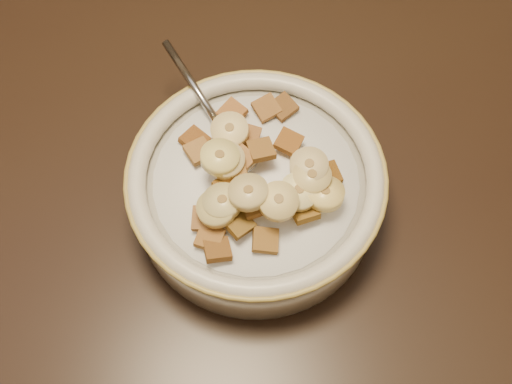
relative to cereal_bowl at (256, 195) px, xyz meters
name	(u,v)px	position (x,y,z in m)	size (l,w,h in m)	color
floor	(107,373)	(-0.24, 0.16, -0.82)	(4.00, 4.50, 0.10)	#422816
cereal_bowl	(256,195)	(0.00, 0.00, 0.00)	(0.21, 0.21, 0.05)	beige
milk	(256,181)	(0.00, 0.00, 0.02)	(0.17, 0.17, 0.00)	white
spoon	(235,149)	(0.00, 0.03, 0.03)	(0.04, 0.05, 0.01)	#A0A1A5
cereal_square_0	(289,142)	(0.04, 0.02, 0.04)	(0.02, 0.02, 0.01)	brown
cereal_square_1	(256,204)	(-0.01, -0.03, 0.04)	(0.02, 0.02, 0.01)	brown
cereal_square_2	(240,159)	(-0.01, 0.01, 0.05)	(0.02, 0.02, 0.01)	olive
cereal_square_3	(234,169)	(-0.02, 0.01, 0.05)	(0.02, 0.02, 0.01)	olive
cereal_square_4	(283,107)	(0.05, 0.05, 0.03)	(0.02, 0.02, 0.01)	brown
cereal_square_5	(266,108)	(0.04, 0.06, 0.03)	(0.02, 0.02, 0.01)	brown
cereal_square_6	(304,211)	(0.02, -0.05, 0.04)	(0.02, 0.02, 0.01)	brown
cereal_square_7	(217,250)	(-0.05, -0.05, 0.03)	(0.02, 0.02, 0.01)	brown
cereal_square_8	(261,150)	(0.01, 0.01, 0.05)	(0.02, 0.02, 0.01)	brown
cereal_square_9	(229,186)	(-0.03, 0.00, 0.04)	(0.02, 0.02, 0.01)	#895D18
cereal_square_10	(239,223)	(-0.03, -0.04, 0.04)	(0.02, 0.02, 0.01)	brown
cereal_square_11	(247,135)	(0.01, 0.03, 0.04)	(0.02, 0.02, 0.01)	#905C2D
cereal_square_12	(199,151)	(-0.03, 0.04, 0.03)	(0.02, 0.02, 0.01)	#915C2E
cereal_square_13	(210,238)	(-0.06, -0.04, 0.03)	(0.02, 0.02, 0.01)	brown
cereal_square_14	(265,240)	(-0.02, -0.05, 0.03)	(0.02, 0.02, 0.01)	brown
cereal_square_15	(195,140)	(-0.03, 0.06, 0.03)	(0.02, 0.02, 0.01)	brown
cereal_square_16	(205,218)	(-0.05, -0.02, 0.03)	(0.02, 0.02, 0.01)	#8E5E33
cereal_square_17	(232,112)	(0.01, 0.07, 0.03)	(0.02, 0.02, 0.01)	brown
cereal_square_18	(303,184)	(0.03, -0.03, 0.04)	(0.02, 0.02, 0.01)	brown
cereal_square_19	(327,174)	(0.05, -0.02, 0.03)	(0.02, 0.02, 0.01)	brown
cereal_square_20	(316,181)	(0.04, -0.03, 0.04)	(0.02, 0.02, 0.01)	brown
banana_slice_0	(225,160)	(-0.02, 0.01, 0.05)	(0.03, 0.03, 0.01)	#E1C586
banana_slice_1	(312,177)	(0.04, -0.03, 0.05)	(0.03, 0.03, 0.01)	#DAC06D
banana_slice_2	(220,157)	(-0.02, 0.01, 0.06)	(0.03, 0.03, 0.01)	#FFF180
banana_slice_3	(299,192)	(0.02, -0.03, 0.05)	(0.03, 0.03, 0.01)	#FFE595
banana_slice_4	(309,166)	(0.04, -0.02, 0.05)	(0.03, 0.03, 0.01)	#D6BE83
banana_slice_5	(279,201)	(0.00, -0.04, 0.05)	(0.03, 0.03, 0.01)	#FDD78A
banana_slice_6	(217,208)	(-0.04, -0.02, 0.05)	(0.03, 0.03, 0.01)	#F4E090
banana_slice_7	(325,193)	(0.04, -0.04, 0.05)	(0.03, 0.03, 0.01)	#EBD571
banana_slice_8	(248,192)	(-0.02, -0.02, 0.06)	(0.03, 0.03, 0.01)	#CBBD83
banana_slice_9	(222,202)	(-0.04, -0.02, 0.05)	(0.03, 0.03, 0.01)	#D2BC77
banana_slice_10	(230,131)	(-0.01, 0.04, 0.05)	(0.03, 0.03, 0.01)	beige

